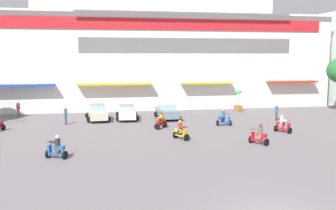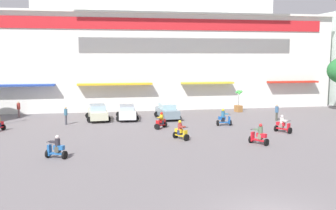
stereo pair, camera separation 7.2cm
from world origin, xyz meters
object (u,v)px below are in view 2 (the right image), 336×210
Objects in this scene: scooter_rider_5 at (283,125)px; parked_car_2 at (167,111)px; scooter_rider_6 at (259,136)px; scooter_rider_0 at (224,119)px; parked_car_1 at (127,112)px; pedestrian_1 at (277,111)px; scooter_rider_2 at (56,149)px; parked_car_0 at (98,112)px; pedestrian_0 at (66,114)px; balloon_vendor_cart at (239,104)px; pedestrian_2 at (19,108)px; scooter_rider_3 at (161,122)px; scooter_rider_7 at (181,132)px.

parked_car_2 is at bearing 134.54° from scooter_rider_5.
scooter_rider_0 is at bearing 91.10° from scooter_rider_6.
pedestrian_1 reaches higher than parked_car_1.
scooter_rider_6 is (14.10, 1.30, 0.01)m from scooter_rider_2.
scooter_rider_6 is at bearing -88.90° from scooter_rider_0.
scooter_rider_6 is (4.65, -12.18, -0.14)m from parked_car_2.
scooter_rider_2 reaches higher than scooter_rider_5.
parked_car_0 is 2.61× the size of pedestrian_0.
scooter_rider_2 is 0.59× the size of balloon_vendor_cart.
scooter_rider_0 reaches higher than parked_car_2.
parked_car_1 is 2.98× the size of scooter_rider_2.
parked_car_2 is 2.58× the size of pedestrian_2.
scooter_rider_3 is at bearing -106.12° from parked_car_2.
parked_car_0 is 2.98× the size of scooter_rider_3.
parked_car_0 is 0.98× the size of parked_car_1.
scooter_rider_2 is 0.96× the size of scooter_rider_6.
scooter_rider_5 is at bearing -27.69° from pedestrian_2.
scooter_rider_6 is (8.73, -12.64, -0.09)m from parked_car_1.
scooter_rider_6 is 10.93m from pedestrian_1.
parked_car_2 is 9.62m from scooter_rider_7.
balloon_vendor_cart is (10.38, 8.28, 0.27)m from scooter_rider_3.
scooter_rider_7 is (-5.14, -4.94, -0.04)m from scooter_rider_0.
scooter_rider_0 is (8.59, -5.12, -0.08)m from parked_car_1.
parked_car_0 is 8.92m from pedestrian_2.
parked_car_1 is 1.76× the size of balloon_vendor_cart.
pedestrian_2 is (-19.76, 8.55, 0.28)m from scooter_rider_0.
pedestrian_0 is at bearing 167.93° from scooter_rider_0.
scooter_rider_2 is (-13.95, -8.82, -0.03)m from scooter_rider_0.
parked_car_2 reaches higher than scooter_rider_5.
scooter_rider_0 is at bearing 3.11° from scooter_rider_3.
balloon_vendor_cart is at bearing 74.51° from scooter_rider_6.
pedestrian_1 is (17.59, -3.42, 0.15)m from parked_car_0.
parked_car_1 is 3.04× the size of scooter_rider_3.
scooter_rider_3 is at bearing -21.86° from pedestrian_0.
scooter_rider_0 is 0.94× the size of pedestrian_0.
parked_car_1 is 2.72× the size of pedestrian_1.
parked_car_2 is at bearing 86.20° from scooter_rider_7.
scooter_rider_7 reaches higher than scooter_rider_5.
pedestrian_0 is (-5.86, -2.03, 0.23)m from parked_car_1.
scooter_rider_7 is 0.91× the size of pedestrian_1.
scooter_rider_2 is 0.91× the size of pedestrian_2.
pedestrian_0 is (-8.50, 3.41, 0.36)m from scooter_rider_3.
parked_car_2 is 2.60× the size of pedestrian_1.
parked_car_0 is at bearing 34.56° from pedestrian_0.
scooter_rider_6 is 0.95× the size of pedestrian_1.
scooter_rider_6 is (6.09, -7.20, 0.04)m from scooter_rider_3.
scooter_rider_2 is 11.68m from scooter_rider_3.
scooter_rider_3 is (8.01, 8.50, -0.02)m from scooter_rider_2.
scooter_rider_2 is at bearing -152.34° from pedestrian_1.
pedestrian_2 is (-23.64, 12.41, 0.31)m from scooter_rider_5.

